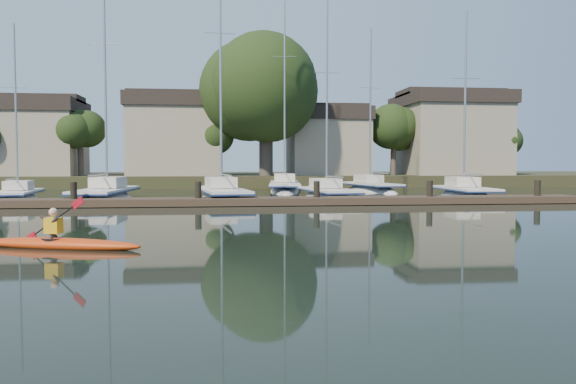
{
  "coord_description": "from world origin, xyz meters",
  "views": [
    {
      "loc": [
        -1.74,
        -14.28,
        2.14
      ],
      "look_at": [
        0.32,
        3.58,
        1.2
      ],
      "focal_mm": 35.0,
      "sensor_mm": 36.0,
      "label": 1
    }
  ],
  "objects": [
    {
      "name": "sailboat_3",
      "position": [
        4.39,
        18.37,
        -0.19
      ],
      "size": [
        3.05,
        8.22,
        12.93
      ],
      "rotation": [
        0.0,
        0.0,
        0.12
      ],
      "color": "silver",
      "rests_on": "ground"
    },
    {
      "name": "ground",
      "position": [
        0.0,
        0.0,
        0.0
      ],
      "size": [
        160.0,
        160.0,
        0.0
      ],
      "primitive_type": "plane",
      "color": "black",
      "rests_on": "ground"
    },
    {
      "name": "sailboat_4",
      "position": [
        12.87,
        18.33,
        -0.21
      ],
      "size": [
        2.54,
        7.55,
        12.68
      ],
      "rotation": [
        0.0,
        0.0,
        -0.04
      ],
      "color": "silver",
      "rests_on": "ground"
    },
    {
      "name": "sailboat_6",
      "position": [
        2.84,
        27.58,
        -0.2
      ],
      "size": [
        3.39,
        11.05,
        17.29
      ],
      "rotation": [
        0.0,
        0.0,
        -0.1
      ],
      "color": "silver",
      "rests_on": "ground"
    },
    {
      "name": "sailboat_2",
      "position": [
        -1.82,
        17.89,
        -0.2
      ],
      "size": [
        3.68,
        10.08,
        16.31
      ],
      "rotation": [
        0.0,
        0.0,
        0.14
      ],
      "color": "silver",
      "rests_on": "ground"
    },
    {
      "name": "dock",
      "position": [
        0.0,
        14.0,
        0.2
      ],
      "size": [
        34.0,
        2.0,
        1.8
      ],
      "color": "#3F2D24",
      "rests_on": "ground"
    },
    {
      "name": "sailboat_7",
      "position": [
        9.19,
        26.44,
        -0.2
      ],
      "size": [
        3.55,
        8.54,
        13.37
      ],
      "rotation": [
        0.0,
        0.0,
        0.17
      ],
      "color": "silver",
      "rests_on": "ground"
    },
    {
      "name": "kayak",
      "position": [
        -5.86,
        0.23,
        0.17
      ],
      "size": [
        4.39,
        1.91,
        1.41
      ],
      "rotation": [
        0.0,
        0.0,
        -0.31
      ],
      "color": "#D74110",
      "rests_on": "ground"
    },
    {
      "name": "sailboat_1",
      "position": [
        -8.38,
        18.5,
        -0.21
      ],
      "size": [
        2.89,
        9.48,
        15.3
      ],
      "rotation": [
        0.0,
        0.0,
        -0.06
      ],
      "color": "silver",
      "rests_on": "ground"
    },
    {
      "name": "shore",
      "position": [
        1.61,
        40.29,
        3.23
      ],
      "size": [
        90.0,
        25.25,
        12.75
      ],
      "color": "#29361B",
      "rests_on": "ground"
    },
    {
      "name": "sailboat_0",
      "position": [
        -13.32,
        18.85,
        -0.18
      ],
      "size": [
        2.81,
        7.21,
        11.14
      ],
      "rotation": [
        0.0,
        0.0,
        0.12
      ],
      "color": "silver",
      "rests_on": "ground"
    }
  ]
}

